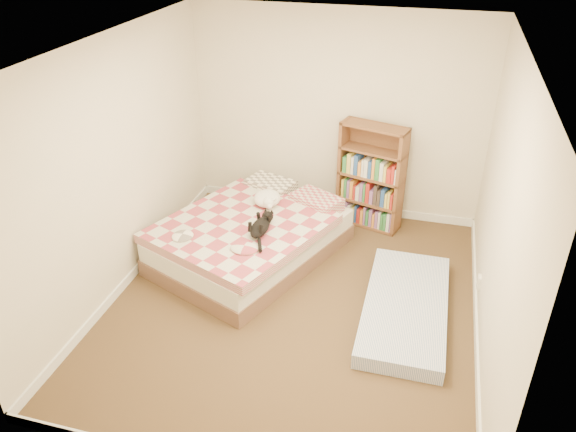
% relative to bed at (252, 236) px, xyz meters
% --- Properties ---
extents(room, '(3.51, 4.01, 2.51)m').
position_rel_bed_xyz_m(room, '(0.66, -0.71, 0.95)').
color(room, '#40291B').
rests_on(room, ground).
extents(bed, '(2.08, 2.42, 0.54)m').
position_rel_bed_xyz_m(bed, '(0.00, 0.00, 0.00)').
color(bed, brown).
rests_on(bed, room).
extents(bookshelf, '(0.84, 0.47, 1.29)m').
position_rel_bed_xyz_m(bookshelf, '(1.15, 1.03, 0.25)').
color(bookshelf, brown).
rests_on(bookshelf, room).
extents(floor_mattress, '(0.77, 1.71, 0.15)m').
position_rel_bed_xyz_m(floor_mattress, '(1.74, -0.60, -0.17)').
color(floor_mattress, '#6D83B6').
rests_on(floor_mattress, room).
extents(black_cat, '(0.23, 0.66, 0.15)m').
position_rel_bed_xyz_m(black_cat, '(0.19, -0.26, 0.31)').
color(black_cat, black).
rests_on(black_cat, bed).
extents(white_dog, '(0.39, 0.41, 0.16)m').
position_rel_bed_xyz_m(white_dog, '(0.09, 0.30, 0.32)').
color(white_dog, white).
rests_on(white_dog, bed).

